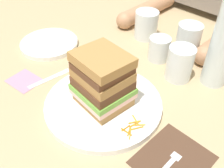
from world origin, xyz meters
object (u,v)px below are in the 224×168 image
(juice_glass, at_px, (179,65))
(empty_tumbler_0, at_px, (146,25))
(fork, at_px, (168,165))
(empty_tumbler_1, at_px, (159,49))
(knife, at_px, (58,74))
(main_plate, at_px, (104,104))
(napkin_dark, at_px, (174,159))
(empty_tumbler_2, at_px, (188,39))
(napkin_pink, at_px, (24,81))
(side_plate, at_px, (49,44))
(sandwich, at_px, (103,81))

(juice_glass, distance_m, empty_tumbler_0, 0.24)
(fork, bearing_deg, empty_tumbler_1, 129.93)
(fork, xyz_separation_m, knife, (-0.40, 0.02, -0.00))
(juice_glass, bearing_deg, main_plate, -105.86)
(napkin_dark, height_order, juice_glass, juice_glass)
(juice_glass, height_order, empty_tumbler_1, juice_glass)
(knife, bearing_deg, main_plate, 1.23)
(juice_glass, bearing_deg, empty_tumbler_1, 159.16)
(empty_tumbler_2, xyz_separation_m, napkin_pink, (-0.24, -0.45, -0.05))
(juice_glass, relative_size, side_plate, 0.52)
(empty_tumbler_0, bearing_deg, napkin_dark, -44.06)
(empty_tumbler_0, xyz_separation_m, empty_tumbler_2, (0.15, 0.02, -0.00))
(fork, bearing_deg, empty_tumbler_0, 134.17)
(napkin_pink, bearing_deg, juice_glass, 46.93)
(empty_tumbler_0, relative_size, empty_tumbler_2, 1.00)
(napkin_dark, relative_size, juice_glass, 1.50)
(empty_tumbler_1, bearing_deg, napkin_pink, -119.63)
(knife, height_order, empty_tumbler_2, empty_tumbler_2)
(napkin_dark, height_order, fork, fork)
(main_plate, height_order, side_plate, main_plate)
(fork, height_order, napkin_pink, fork)
(empty_tumbler_1, height_order, empty_tumbler_2, empty_tumbler_2)
(sandwich, height_order, napkin_pink, sandwich)
(napkin_dark, relative_size, side_plate, 0.77)
(main_plate, relative_size, empty_tumbler_2, 3.08)
(empty_tumbler_0, xyz_separation_m, napkin_pink, (-0.09, -0.43, -0.05))
(side_plate, relative_size, napkin_pink, 2.15)
(main_plate, relative_size, side_plate, 1.53)
(empty_tumbler_2, bearing_deg, knife, -117.92)
(knife, height_order, empty_tumbler_1, empty_tumbler_1)
(napkin_dark, distance_m, knife, 0.40)
(napkin_dark, bearing_deg, side_plate, 172.50)
(juice_glass, bearing_deg, empty_tumbler_2, 112.76)
(main_plate, relative_size, napkin_pink, 3.28)
(napkin_dark, height_order, side_plate, side_plate)
(empty_tumbler_1, bearing_deg, juice_glass, -20.84)
(side_plate, height_order, napkin_pink, side_plate)
(sandwich, height_order, juice_glass, sandwich)
(juice_glass, height_order, side_plate, juice_glass)
(sandwich, bearing_deg, knife, -178.73)
(napkin_pink, bearing_deg, main_plate, 20.83)
(main_plate, relative_size, napkin_dark, 1.98)
(napkin_dark, xyz_separation_m, empty_tumbler_2, (-0.20, 0.37, 0.05))
(empty_tumbler_2, bearing_deg, fork, -62.31)
(knife, bearing_deg, sandwich, 1.27)
(knife, distance_m, empty_tumbler_0, 0.35)
(napkin_pink, bearing_deg, empty_tumbler_0, 78.51)
(knife, distance_m, side_plate, 0.17)
(sandwich, xyz_separation_m, empty_tumbler_2, (0.01, 0.37, -0.04))
(empty_tumbler_0, relative_size, empty_tumbler_1, 1.29)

